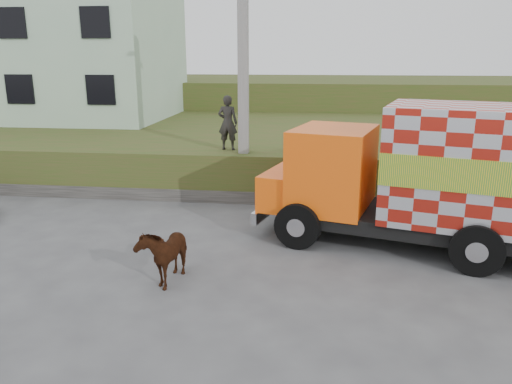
# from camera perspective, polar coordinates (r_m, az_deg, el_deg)

# --- Properties ---
(ground) EXTENTS (120.00, 120.00, 0.00)m
(ground) POSITION_cam_1_polar(r_m,az_deg,el_deg) (11.65, 0.23, -7.21)
(ground) COLOR #474749
(ground) RESTS_ON ground
(embankment) EXTENTS (40.00, 12.00, 1.50)m
(embankment) POSITION_cam_1_polar(r_m,az_deg,el_deg) (21.05, 3.47, 5.20)
(embankment) COLOR #35511B
(embankment) RESTS_ON ground
(embankment_far) EXTENTS (40.00, 12.00, 3.00)m
(embankment_far) POSITION_cam_1_polar(r_m,az_deg,el_deg) (32.84, 4.85, 10.19)
(embankment_far) COLOR #35511B
(embankment_far) RESTS_ON ground
(retaining_strip) EXTENTS (16.00, 0.50, 0.40)m
(retaining_strip) POSITION_cam_1_polar(r_m,az_deg,el_deg) (15.82, -5.17, -0.34)
(retaining_strip) COLOR #595651
(retaining_strip) RESTS_ON ground
(building) EXTENTS (10.00, 8.00, 6.00)m
(building) POSITION_cam_1_polar(r_m,az_deg,el_deg) (26.66, -21.08, 14.50)
(building) COLOR #AECCAE
(building) RESTS_ON embankment
(utility_pole) EXTENTS (1.20, 0.30, 8.00)m
(utility_pole) POSITION_cam_1_polar(r_m,az_deg,el_deg) (15.45, -1.47, 13.92)
(utility_pole) COLOR gray
(utility_pole) RESTS_ON ground
(cargo_truck) EXTENTS (8.03, 4.38, 3.42)m
(cargo_truck) POSITION_cam_1_polar(r_m,az_deg,el_deg) (12.22, 20.62, 1.54)
(cargo_truck) COLOR black
(cargo_truck) RESTS_ON ground
(cow) EXTENTS (0.83, 1.51, 1.22)m
(cow) POSITION_cam_1_polar(r_m,az_deg,el_deg) (10.38, -10.41, -6.76)
(cow) COLOR #381A0E
(cow) RESTS_ON ground
(pedestrian) EXTENTS (0.67, 0.47, 1.75)m
(pedestrian) POSITION_cam_1_polar(r_m,az_deg,el_deg) (16.16, -3.25, 7.91)
(pedestrian) COLOR #332F2D
(pedestrian) RESTS_ON embankment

